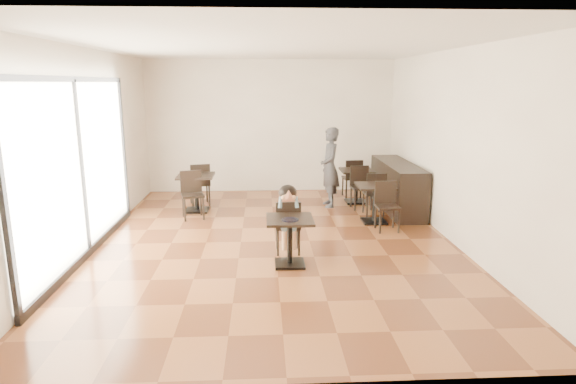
{
  "coord_description": "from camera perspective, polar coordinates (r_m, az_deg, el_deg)",
  "views": [
    {
      "loc": [
        -0.2,
        -7.83,
        2.65
      ],
      "look_at": [
        0.19,
        -0.6,
        1.0
      ],
      "focal_mm": 30.0,
      "sensor_mm": 36.0,
      "label": 1
    }
  ],
  "objects": [
    {
      "name": "floor",
      "position": [
        8.27,
        -1.53,
        -5.86
      ],
      "size": [
        6.0,
        8.0,
        0.01
      ],
      "primitive_type": "cube",
      "color": "brown",
      "rests_on": "ground"
    },
    {
      "name": "ceiling",
      "position": [
        7.85,
        -1.67,
        16.85
      ],
      "size": [
        6.0,
        8.0,
        0.01
      ],
      "primitive_type": "cube",
      "color": "silver",
      "rests_on": "floor"
    },
    {
      "name": "wall_back",
      "position": [
        11.88,
        -2.1,
        7.76
      ],
      "size": [
        6.0,
        0.01,
        3.2
      ],
      "primitive_type": "cube",
      "color": "white",
      "rests_on": "floor"
    },
    {
      "name": "wall_front",
      "position": [
        3.98,
        -0.11,
        -2.48
      ],
      "size": [
        6.0,
        0.01,
        3.2
      ],
      "primitive_type": "cube",
      "color": "white",
      "rests_on": "floor"
    },
    {
      "name": "wall_left",
      "position": [
        8.38,
        -22.63,
        4.66
      ],
      "size": [
        0.01,
        8.0,
        3.2
      ],
      "primitive_type": "cube",
      "color": "white",
      "rests_on": "floor"
    },
    {
      "name": "wall_right",
      "position": [
        8.52,
        19.09,
        5.06
      ],
      "size": [
        0.01,
        8.0,
        3.2
      ],
      "primitive_type": "cube",
      "color": "white",
      "rests_on": "floor"
    },
    {
      "name": "storefront_window",
      "position": [
        7.94,
        -23.48,
        2.71
      ],
      "size": [
        0.04,
        4.5,
        2.6
      ],
      "primitive_type": "cube",
      "color": "white",
      "rests_on": "floor"
    },
    {
      "name": "child_table",
      "position": [
        7.12,
        0.21,
        -5.92
      ],
      "size": [
        0.68,
        0.68,
        0.72
      ],
      "primitive_type": null,
      "color": "black",
      "rests_on": "floor"
    },
    {
      "name": "child_chair",
      "position": [
        7.62,
        -0.02,
        -4.07
      ],
      "size": [
        0.39,
        0.39,
        0.87
      ],
      "primitive_type": null,
      "rotation": [
        0.0,
        0.0,
        3.14
      ],
      "color": "black",
      "rests_on": "floor"
    },
    {
      "name": "child",
      "position": [
        7.59,
        -0.02,
        -3.27
      ],
      "size": [
        0.39,
        0.55,
        1.09
      ],
      "primitive_type": null,
      "color": "slate",
      "rests_on": "child_chair"
    },
    {
      "name": "plate",
      "position": [
        6.91,
        0.26,
        -3.3
      ],
      "size": [
        0.24,
        0.24,
        0.01
      ],
      "primitive_type": "cylinder",
      "color": "black",
      "rests_on": "child_table"
    },
    {
      "name": "pizza_slice",
      "position": [
        7.3,
        0.06,
        -0.67
      ],
      "size": [
        0.25,
        0.19,
        0.06
      ],
      "primitive_type": null,
      "color": "#E3B677",
      "rests_on": "child"
    },
    {
      "name": "adult_patron",
      "position": [
        10.44,
        4.98,
        2.92
      ],
      "size": [
        0.46,
        0.66,
        1.72
      ],
      "primitive_type": "imported",
      "rotation": [
        0.0,
        0.0,
        -1.49
      ],
      "color": "#38373C",
      "rests_on": "floor"
    },
    {
      "name": "cafe_table_mid",
      "position": [
        9.42,
        10.22,
        -1.37
      ],
      "size": [
        0.72,
        0.72,
        0.74
      ],
      "primitive_type": null,
      "rotation": [
        0.0,
        0.0,
        0.03
      ],
      "color": "black",
      "rests_on": "floor"
    },
    {
      "name": "cafe_table_left",
      "position": [
        10.25,
        -10.79,
        -0.13
      ],
      "size": [
        0.9,
        0.9,
        0.78
      ],
      "primitive_type": null,
      "rotation": [
        0.0,
        0.0,
        0.25
      ],
      "color": "black",
      "rests_on": "floor"
    },
    {
      "name": "cafe_table_back",
      "position": [
        10.93,
        8.09,
        0.7
      ],
      "size": [
        0.77,
        0.77,
        0.75
      ],
      "primitive_type": null,
      "rotation": [
        0.0,
        0.0,
        0.08
      ],
      "color": "black",
      "rests_on": "floor"
    },
    {
      "name": "chair_mid_a",
      "position": [
        9.95,
        10.14,
        -0.17
      ],
      "size": [
        0.41,
        0.41,
        0.89
      ],
      "primitive_type": null,
      "rotation": [
        0.0,
        0.0,
        3.17
      ],
      "color": "black",
      "rests_on": "floor"
    },
    {
      "name": "chair_mid_b",
      "position": [
        8.91,
        11.72,
        -1.76
      ],
      "size": [
        0.41,
        0.41,
        0.89
      ],
      "primitive_type": null,
      "rotation": [
        0.0,
        0.0,
        0.03
      ],
      "color": "black",
      "rests_on": "floor"
    },
    {
      "name": "chair_left_a",
      "position": [
        10.77,
        -10.43,
        0.94
      ],
      "size": [
        0.51,
        0.51,
        0.94
      ],
      "primitive_type": null,
      "rotation": [
        0.0,
        0.0,
        3.4
      ],
      "color": "black",
      "rests_on": "floor"
    },
    {
      "name": "chair_left_b",
      "position": [
        9.7,
        -11.24,
        -0.4
      ],
      "size": [
        0.51,
        0.51,
        0.94
      ],
      "primitive_type": null,
      "rotation": [
        0.0,
        0.0,
        0.25
      ],
      "color": "black",
      "rests_on": "floor"
    },
    {
      "name": "chair_back_a",
      "position": [
        11.44,
        7.58,
        1.65
      ],
      "size": [
        0.44,
        0.44,
        0.9
      ],
      "primitive_type": null,
      "rotation": [
        0.0,
        0.0,
        3.22
      ],
      "color": "black",
      "rests_on": "floor"
    },
    {
      "name": "chair_back_b",
      "position": [
        10.39,
        8.68,
        0.47
      ],
      "size": [
        0.44,
        0.44,
        0.9
      ],
      "primitive_type": null,
      "rotation": [
        0.0,
        0.0,
        0.08
      ],
      "color": "black",
      "rests_on": "floor"
    },
    {
      "name": "service_counter",
      "position": [
        10.46,
        12.82,
        0.65
      ],
      "size": [
        0.6,
        2.4,
        1.0
      ],
      "primitive_type": "cube",
      "color": "black",
      "rests_on": "floor"
    }
  ]
}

